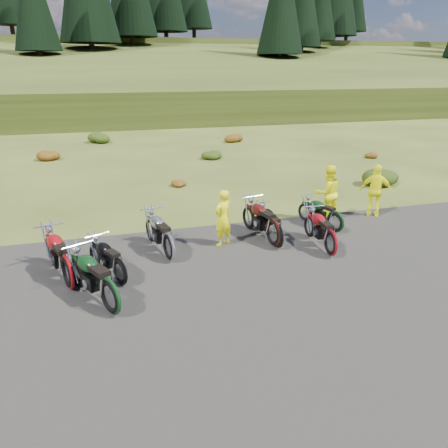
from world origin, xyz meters
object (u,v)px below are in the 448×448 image
object	(u,v)px
motorcycle_7	(334,233)
person_middle	(223,219)
motorcycle_0	(121,285)
motorcycle_3	(169,261)

from	to	relation	value
motorcycle_7	person_middle	world-z (taller)	person_middle
motorcycle_0	motorcycle_7	bearing A→B (deg)	-101.07
motorcycle_7	person_middle	distance (m)	3.72
person_middle	motorcycle_0	bearing A→B (deg)	-0.48
motorcycle_0	person_middle	world-z (taller)	person_middle
motorcycle_0	person_middle	distance (m)	3.52
motorcycle_0	motorcycle_3	world-z (taller)	motorcycle_3
motorcycle_3	person_middle	bearing A→B (deg)	-81.10
motorcycle_7	motorcycle_0	bearing A→B (deg)	83.83
motorcycle_3	motorcycle_7	bearing A→B (deg)	-94.57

